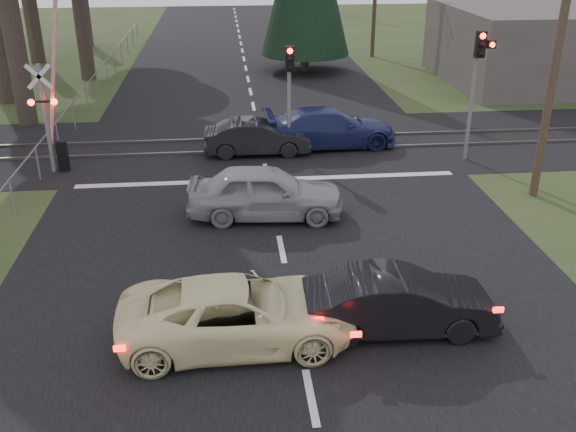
{
  "coord_description": "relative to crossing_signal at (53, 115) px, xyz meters",
  "views": [
    {
      "loc": [
        -1.37,
        -12.37,
        8.04
      ],
      "look_at": [
        0.11,
        2.32,
        1.3
      ],
      "focal_mm": 40.0,
      "sensor_mm": 36.0,
      "label": 1
    }
  ],
  "objects": [
    {
      "name": "blue_sedan",
      "position": [
        9.98,
        1.84,
        -1.3
      ],
      "size": [
        5.31,
        2.44,
        1.51
      ],
      "primitive_type": "imported",
      "rotation": [
        0.0,
        0.0,
        1.63
      ],
      "color": "navy",
      "rests_on": "ground"
    },
    {
      "name": "traffic_signal_center",
      "position": [
        8.27,
        0.89,
        0.75
      ],
      "size": [
        0.32,
        0.48,
        4.1
      ],
      "color": "slate",
      "rests_on": "ground"
    },
    {
      "name": "cream_coupe",
      "position": [
        6.0,
        -10.86,
        -1.37
      ],
      "size": [
        4.99,
        2.38,
        1.37
      ],
      "primitive_type": "imported",
      "rotation": [
        0.0,
        0.0,
        1.59
      ],
      "color": "#F9F3B3",
      "rests_on": "ground"
    },
    {
      "name": "fence_left",
      "position": [
        -0.53,
        12.71,
        -2.06
      ],
      "size": [
        0.1,
        36.0,
        1.2
      ],
      "primitive_type": null,
      "color": "slate",
      "rests_on": "ground"
    },
    {
      "name": "road",
      "position": [
        7.27,
        0.21,
        -2.05
      ],
      "size": [
        14.0,
        100.0,
        0.01
      ],
      "primitive_type": "cube",
      "color": "black",
      "rests_on": "ground"
    },
    {
      "name": "rail_corridor",
      "position": [
        7.27,
        2.21,
        -2.05
      ],
      "size": [
        120.0,
        8.0,
        0.01
      ],
      "primitive_type": "cube",
      "color": "black",
      "rests_on": "ground"
    },
    {
      "name": "utility_pole_near",
      "position": [
        15.77,
        -3.79,
        2.67
      ],
      "size": [
        1.8,
        0.26,
        9.0
      ],
      "color": "#4C3D2D",
      "rests_on": "ground"
    },
    {
      "name": "dark_hatchback",
      "position": [
        9.44,
        -10.77,
        -1.38
      ],
      "size": [
        4.16,
        1.56,
        1.36
      ],
      "primitive_type": "imported",
      "rotation": [
        0.0,
        0.0,
        1.54
      ],
      "color": "black",
      "rests_on": "ground"
    },
    {
      "name": "ground",
      "position": [
        7.27,
        -9.79,
        -2.06
      ],
      "size": [
        120.0,
        120.0,
        0.0
      ],
      "primitive_type": "plane",
      "color": "#2C3E1C",
      "rests_on": "ground"
    },
    {
      "name": "silver_car",
      "position": [
        7.0,
        -4.59,
        -1.27
      ],
      "size": [
        4.75,
        2.23,
        1.57
      ],
      "primitive_type": "imported",
      "rotation": [
        0.0,
        0.0,
        1.49
      ],
      "color": "gray",
      "rests_on": "ground"
    },
    {
      "name": "rail_far",
      "position": [
        7.27,
        3.01,
        -2.01
      ],
      "size": [
        120.0,
        0.12,
        0.1
      ],
      "primitive_type": "cube",
      "color": "#59544C",
      "rests_on": "ground"
    },
    {
      "name": "crossing_signal",
      "position": [
        0.0,
        0.0,
        0.0
      ],
      "size": [
        1.62,
        0.38,
        6.96
      ],
      "color": "slate",
      "rests_on": "ground"
    },
    {
      "name": "building_right",
      "position": [
        25.27,
        12.21,
        -0.06
      ],
      "size": [
        14.0,
        10.0,
        4.0
      ],
      "primitive_type": "cube",
      "color": "#59514C",
      "rests_on": "ground"
    },
    {
      "name": "traffic_signal_right",
      "position": [
        14.82,
        -0.31,
        1.26
      ],
      "size": [
        0.68,
        0.48,
        4.7
      ],
      "color": "slate",
      "rests_on": "ground"
    },
    {
      "name": "stop_line",
      "position": [
        7.27,
        -1.59,
        -2.05
      ],
      "size": [
        13.0,
        0.35,
        0.0
      ],
      "primitive_type": "cube",
      "color": "silver",
      "rests_on": "ground"
    },
    {
      "name": "dark_car_far",
      "position": [
        7.07,
        1.18,
        -1.4
      ],
      "size": [
        4.0,
        1.4,
        1.32
      ],
      "primitive_type": "imported",
      "rotation": [
        0.0,
        0.0,
        1.57
      ],
      "color": "black",
      "rests_on": "ground"
    },
    {
      "name": "rail_near",
      "position": [
        7.27,
        1.41,
        -2.01
      ],
      "size": [
        120.0,
        0.12,
        0.1
      ],
      "primitive_type": "cube",
      "color": "#59544C",
      "rests_on": "ground"
    }
  ]
}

